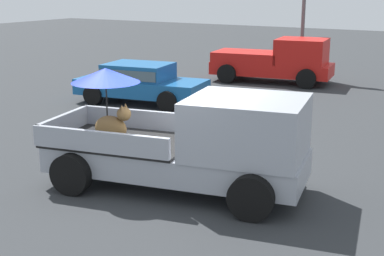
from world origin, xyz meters
name	(u,v)px	position (x,y,z in m)	size (l,w,h in m)	color
ground_plane	(176,188)	(0.00, 0.00, 0.00)	(80.00, 80.00, 0.00)	#2D3033
pickup_truck_main	(195,142)	(0.40, 0.07, 0.98)	(5.31, 3.02, 2.33)	black
pickup_truck_red	(277,61)	(-2.87, 12.14, 0.87)	(5.01, 2.72, 1.80)	black
parked_sedan_far	(140,81)	(-5.28, 6.09, 0.74)	(4.52, 2.48, 1.33)	black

